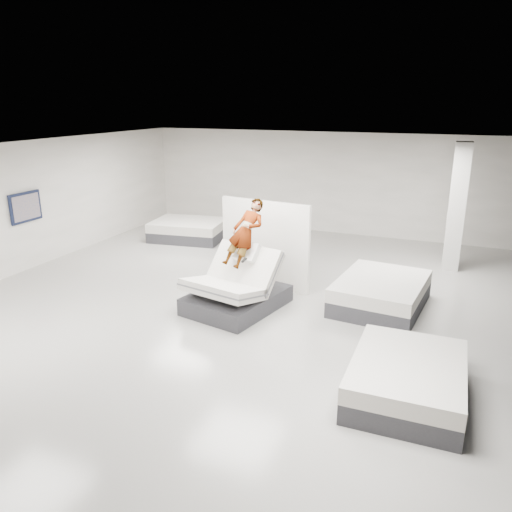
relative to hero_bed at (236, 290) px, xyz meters
The scene contains 10 objects.
room 1.20m from the hero_bed, 77.22° to the right, with size 14.00×14.04×3.20m.
hero_bed is the anchor object (origin of this frame).
person 0.92m from the hero_bed, 77.73° to the left, with size 0.55×0.36×1.52m, color slate.
remote 0.73m from the hero_bed, 14.83° to the right, with size 0.05×0.14×0.03m, color black.
divider_panel 1.57m from the hero_bed, 87.14° to the left, with size 2.22×0.10×2.02m, color white.
flat_bed_right_far 3.02m from the hero_bed, 24.18° to the left, with size 1.87×2.36×0.61m.
flat_bed_right_near 4.15m from the hero_bed, 28.92° to the right, with size 1.57×2.09×0.57m.
flat_bed_left_far 5.65m from the hero_bed, 129.57° to the left, with size 2.33×1.87×0.59m.
column 6.08m from the hero_bed, 47.49° to the left, with size 0.40×0.40×3.20m, color beige.
wall_poster 6.04m from the hero_bed, behind, with size 0.06×0.95×0.75m.
Camera 1 is at (3.99, -8.60, 4.16)m, focal length 35.00 mm.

